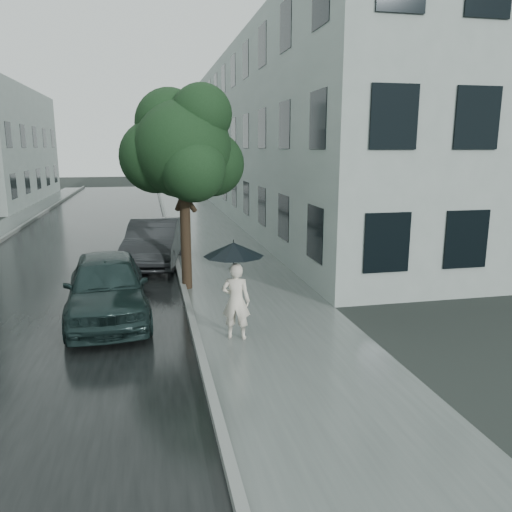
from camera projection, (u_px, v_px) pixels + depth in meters
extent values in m
plane|color=black|center=(271.00, 336.00, 10.56)|extent=(120.00, 120.00, 0.00)
cube|color=slate|center=(212.00, 237.00, 22.07)|extent=(3.50, 60.00, 0.01)
cube|color=slate|center=(170.00, 237.00, 21.68)|extent=(0.15, 60.00, 0.15)
cube|color=black|center=(86.00, 242.00, 20.97)|extent=(6.85, 60.00, 0.00)
cube|color=#96A49F|center=(283.00, 137.00, 29.34)|extent=(7.00, 36.00, 9.00)
cube|color=black|center=(225.00, 136.00, 28.63)|extent=(0.08, 32.40, 7.20)
cube|color=black|center=(35.00, 145.00, 36.23)|extent=(0.08, 16.20, 6.40)
imported|color=silver|center=(236.00, 301.00, 10.25)|extent=(0.68, 0.55, 1.61)
cylinder|color=black|center=(234.00, 274.00, 10.16)|extent=(0.02, 0.02, 0.74)
cone|color=black|center=(234.00, 249.00, 10.05)|extent=(1.45, 1.45, 0.28)
cylinder|color=black|center=(233.00, 241.00, 10.02)|extent=(0.02, 0.02, 0.08)
cylinder|color=black|center=(234.00, 293.00, 10.25)|extent=(0.03, 0.03, 0.06)
cylinder|color=#332619|center=(186.00, 239.00, 13.81)|extent=(0.28, 0.28, 2.85)
sphere|color=#1A391D|center=(183.00, 149.00, 13.29)|extent=(2.60, 2.60, 2.60)
sphere|color=#1A391D|center=(212.00, 164.00, 13.83)|extent=(1.79, 1.79, 1.79)
sphere|color=#1A391D|center=(156.00, 157.00, 13.58)|extent=(2.00, 2.00, 2.00)
sphere|color=#1A391D|center=(193.00, 170.00, 12.77)|extent=(1.69, 1.69, 1.69)
sphere|color=#1A391D|center=(170.00, 123.00, 13.65)|extent=(1.90, 1.90, 1.90)
sphere|color=#1A391D|center=(202.00, 114.00, 13.02)|extent=(1.61, 1.61, 1.61)
cylinder|color=black|center=(183.00, 187.00, 20.51)|extent=(0.12, 0.12, 4.60)
cylinder|color=black|center=(184.00, 239.00, 20.99)|extent=(0.28, 0.28, 0.20)
cylinder|color=black|center=(175.00, 129.00, 19.97)|extent=(0.50, 0.08, 0.08)
sphere|color=silver|center=(167.00, 130.00, 19.92)|extent=(0.32, 0.32, 0.32)
imported|color=#172827|center=(107.00, 286.00, 11.51)|extent=(2.12, 4.58, 1.52)
imported|color=#222427|center=(154.00, 242.00, 16.90)|extent=(2.24, 4.74, 1.50)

